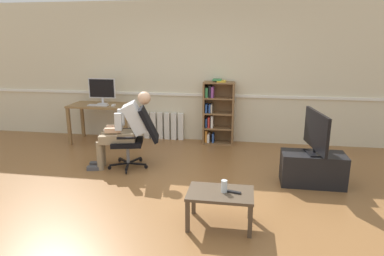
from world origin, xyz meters
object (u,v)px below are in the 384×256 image
person_seated (125,128)px  computer_desk (102,110)px  bookshelf (216,113)px  tv_screen (316,132)px  coffee_table (220,197)px  drinking_glass (224,186)px  keyboard (98,105)px  computer_mouse (114,105)px  tv_stand (313,169)px  imac_monitor (102,89)px  office_chair (137,135)px  spare_remote (234,192)px  radiator (164,126)px

person_seated → computer_desk: bearing=-156.5°
bookshelf → tv_screen: size_ratio=1.47×
computer_desk → coffee_table: (2.54, -2.76, -0.31)m
drinking_glass → keyboard: bearing=134.7°
coffee_table → computer_mouse: bearing=130.5°
tv_stand → imac_monitor: bearing=157.5°
drinking_glass → computer_desk: bearing=133.2°
office_chair → person_seated: (-0.18, -0.04, 0.13)m
computer_desk → bookshelf: 2.23m
drinking_glass → coffee_table: bearing=-171.1°
bookshelf → tv_screen: (1.51, -1.76, 0.15)m
computer_desk → computer_mouse: 0.34m
drinking_glass → spare_remote: (0.11, -0.00, -0.06)m
keyboard → drinking_glass: bearing=-45.3°
spare_remote → office_chair: bearing=-119.3°
keyboard → drinking_glass: (2.59, -2.61, -0.31)m
bookshelf → computer_desk: bearing=-172.5°
radiator → office_chair: office_chair is taller
radiator → keyboard: bearing=-155.1°
bookshelf → tv_stand: size_ratio=1.46×
tv_screen → drinking_glass: (-1.15, -1.28, -0.31)m
person_seated → coffee_table: (1.61, -1.50, -0.32)m
computer_desk → computer_mouse: bearing=-22.2°
radiator → person_seated: bearing=-96.9°
computer_desk → keyboard: bearing=-92.7°
imac_monitor → spare_remote: imac_monitor is taller
drinking_glass → tv_stand: bearing=48.3°
computer_mouse → radiator: size_ratio=0.12×
radiator → coffee_table: radiator is taller
office_chair → coffee_table: 2.12m
office_chair → tv_screen: size_ratio=1.13×
computer_desk → office_chair: size_ratio=1.26×
imac_monitor → tv_screen: (3.74, -1.55, -0.28)m
person_seated → keyboard: bearing=-153.0°
tv_screen → computer_mouse: bearing=59.9°
imac_monitor → drinking_glass: size_ratio=4.07×
office_chair → imac_monitor: bearing=-152.3°
computer_mouse → drinking_glass: size_ratio=0.75×
imac_monitor → office_chair: 1.79m
tv_stand → spare_remote: 1.66m
drinking_glass → tv_screen: bearing=48.2°
spare_remote → radiator: bearing=-138.7°
bookshelf → office_chair: size_ratio=1.30×
imac_monitor → person_seated: 1.68m
bookshelf → tv_screen: 2.33m
keyboard → coffee_table: 3.68m
imac_monitor → keyboard: bearing=-89.8°
imac_monitor → radiator: bearing=15.3°
computer_mouse → drinking_glass: (2.29, -2.63, -0.32)m
spare_remote → imac_monitor: bearing=-121.4°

